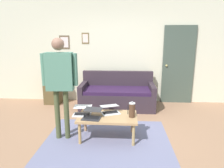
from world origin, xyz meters
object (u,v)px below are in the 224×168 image
object	(u,v)px
interior_door	(178,65)
laptop_left	(92,115)
couch	(117,95)
flower_vase	(51,66)
side_shelf	(53,87)
person_standing	(60,76)
french_press	(132,110)
laptop_center	(110,110)
coffee_table	(108,118)
laptop_right	(82,112)

from	to	relation	value
interior_door	laptop_left	size ratio (longest dim) A/B	5.47
couch	flower_vase	size ratio (longest dim) A/B	4.48
side_shelf	person_standing	bearing A→B (deg)	114.12
french_press	side_shelf	world-z (taller)	side_shelf
interior_door	person_standing	xyz separation A→B (m)	(2.49, 2.17, 0.09)
side_shelf	laptop_center	bearing A→B (deg)	134.75
coffee_table	laptop_left	size ratio (longest dim) A/B	2.72
interior_door	french_press	size ratio (longest dim) A/B	7.27
coffee_table	side_shelf	bearing A→B (deg)	-48.15
couch	laptop_right	size ratio (longest dim) A/B	5.41
interior_door	couch	distance (m)	1.81
coffee_table	side_shelf	world-z (taller)	side_shelf
coffee_table	french_press	distance (m)	0.46
interior_door	laptop_center	xyz separation A→B (m)	(1.67, 1.98, -0.56)
coffee_table	person_standing	distance (m)	1.09
couch	laptop_center	xyz separation A→B (m)	(0.07, 1.50, 0.16)
interior_door	flower_vase	world-z (taller)	interior_door
laptop_center	french_press	size ratio (longest dim) A/B	1.44
couch	side_shelf	world-z (taller)	side_shelf
laptop_right	french_press	bearing A→B (deg)	175.27
couch	laptop_center	distance (m)	1.51
laptop_center	french_press	bearing A→B (deg)	155.89
coffee_table	french_press	world-z (taller)	french_press
laptop_left	flower_vase	xyz separation A→B (m)	(1.37, -1.92, 0.54)
interior_door	coffee_table	distance (m)	2.79
couch	side_shelf	distance (m)	1.75
laptop_center	french_press	distance (m)	0.43
laptop_right	couch	bearing A→B (deg)	-109.28
interior_door	coffee_table	size ratio (longest dim) A/B	2.01
laptop_center	interior_door	bearing A→B (deg)	-130.15
couch	flower_vase	xyz separation A→B (m)	(1.73, -0.17, 0.70)
laptop_left	french_press	distance (m)	0.68
couch	side_shelf	bearing A→B (deg)	-5.73
interior_door	couch	bearing A→B (deg)	16.62
coffee_table	person_standing	world-z (taller)	person_standing
french_press	person_standing	world-z (taller)	person_standing
coffee_table	french_press	bearing A→B (deg)	175.58
laptop_left	person_standing	size ratio (longest dim) A/B	0.21
interior_door	coffee_table	xyz separation A→B (m)	(1.70, 2.12, -0.65)
coffee_table	laptop_right	xyz separation A→B (m)	(0.45, -0.04, 0.09)
laptop_right	french_press	world-z (taller)	french_press
laptop_center	person_standing	bearing A→B (deg)	12.95
interior_door	laptop_left	bearing A→B (deg)	48.63
interior_door	side_shelf	world-z (taller)	interior_door
laptop_left	person_standing	world-z (taller)	person_standing
laptop_right	person_standing	distance (m)	0.74
coffee_table	laptop_center	size ratio (longest dim) A/B	2.52
laptop_right	side_shelf	xyz separation A→B (m)	(1.17, -1.77, -0.02)
laptop_center	side_shelf	bearing A→B (deg)	-45.25
flower_vase	couch	bearing A→B (deg)	174.25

